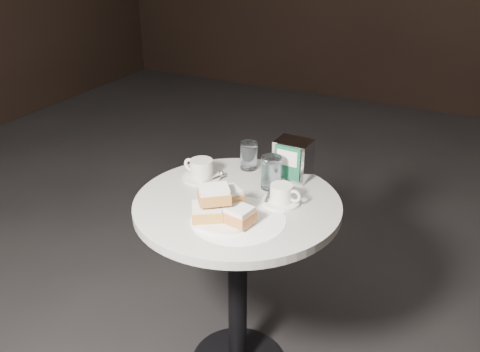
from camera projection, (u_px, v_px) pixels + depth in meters
name	position (u px, v px, depth m)	size (l,w,h in m)	color
cafe_table	(237.00, 250.00, 1.88)	(0.70, 0.70, 0.74)	black
sugar_spill	(238.00, 219.00, 1.69)	(0.30, 0.30, 0.00)	white
beignet_plate	(221.00, 208.00, 1.66)	(0.24, 0.24, 0.12)	white
coffee_cup_left	(201.00, 170.00, 1.93)	(0.16, 0.15, 0.07)	silver
coffee_cup_right	(282.00, 195.00, 1.77)	(0.14, 0.13, 0.07)	white
water_glass_left	(249.00, 156.00, 2.00)	(0.08, 0.08, 0.10)	white
water_glass_right	(271.00, 173.00, 1.86)	(0.09, 0.09, 0.12)	white
napkin_dispenser	(293.00, 159.00, 1.92)	(0.13, 0.11, 0.14)	silver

